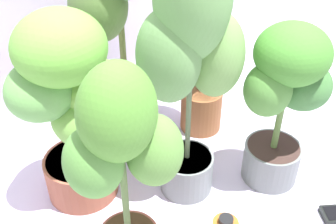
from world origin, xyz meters
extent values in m
plane|color=silver|center=(0.00, 0.00, 0.00)|extent=(8.00, 8.00, 0.00)
cylinder|color=#955730|center=(0.34, 0.36, 0.10)|extent=(0.19, 0.19, 0.20)
cylinder|color=#3B3025|center=(0.34, 0.36, 0.19)|extent=(0.17, 0.17, 0.02)
cylinder|color=olive|center=(0.34, 0.36, 0.56)|extent=(0.02, 0.02, 0.73)
cylinder|color=slate|center=(0.04, 0.11, 0.08)|extent=(0.20, 0.20, 0.16)
cylinder|color=#453124|center=(0.04, 0.11, 0.15)|extent=(0.19, 0.19, 0.02)
cylinder|color=#59704A|center=(0.04, 0.11, 0.51)|extent=(0.02, 0.02, 0.71)
ellipsoid|color=#639652|center=(-0.03, 0.13, 0.60)|extent=(0.27, 0.27, 0.32)
ellipsoid|color=#6C9D4F|center=(0.13, 0.09, 0.57)|extent=(0.26, 0.26, 0.30)
cylinder|color=#96523B|center=(-0.29, 0.34, 0.08)|extent=(0.27, 0.27, 0.16)
cylinder|color=#3C2D26|center=(-0.29, 0.34, 0.16)|extent=(0.25, 0.25, 0.02)
cylinder|color=olive|center=(-0.29, 0.34, 0.42)|extent=(0.02, 0.02, 0.52)
ellipsoid|color=#68B33F|center=(-0.29, 0.34, 0.62)|extent=(0.42, 0.42, 0.24)
ellipsoid|color=#64A350|center=(-0.36, 0.37, 0.49)|extent=(0.32, 0.30, 0.20)
ellipsoid|color=#74AB42|center=(-0.21, 0.32, 0.47)|extent=(0.34, 0.34, 0.17)
ellipsoid|color=#6FA945|center=(-0.28, 0.28, 0.37)|extent=(0.27, 0.29, 0.18)
cylinder|color=#59753E|center=(-0.35, -0.08, 0.46)|extent=(0.02, 0.02, 0.51)
ellipsoid|color=#4F8C31|center=(-0.35, -0.08, 0.65)|extent=(0.27, 0.26, 0.26)
ellipsoid|color=#57943F|center=(-0.42, -0.06, 0.52)|extent=(0.17, 0.17, 0.20)
ellipsoid|color=#5B923E|center=(-0.26, -0.10, 0.50)|extent=(0.21, 0.21, 0.21)
cylinder|color=black|center=(0.07, 0.57, 0.11)|extent=(0.26, 0.26, 0.22)
cylinder|color=#402F1B|center=(0.07, 0.57, 0.21)|extent=(0.24, 0.24, 0.02)
cylinder|color=olive|center=(0.07, 0.57, 0.54)|extent=(0.03, 0.03, 0.64)
ellipsoid|color=#5A783D|center=(-0.01, 0.59, 0.61)|extent=(0.27, 0.27, 0.29)
cylinder|color=slate|center=(0.34, -0.05, 0.08)|extent=(0.22, 0.22, 0.16)
cylinder|color=#3B2924|center=(0.34, -0.05, 0.15)|extent=(0.20, 0.20, 0.02)
cylinder|color=#5C823F|center=(0.34, -0.05, 0.39)|extent=(0.02, 0.02, 0.46)
ellipsoid|color=#43852F|center=(0.34, -0.05, 0.56)|extent=(0.34, 0.34, 0.21)
ellipsoid|color=#4E8839|center=(0.27, -0.04, 0.44)|extent=(0.24, 0.24, 0.20)
ellipsoid|color=#3F7539|center=(0.41, -0.08, 0.42)|extent=(0.27, 0.27, 0.18)
cube|color=black|center=(0.36, -0.34, 0.01)|extent=(0.11, 0.11, 0.02)
cube|color=black|center=(0.36, -0.34, 0.02)|extent=(0.09, 0.09, 0.00)
cylinder|color=black|center=(-0.11, -0.24, 0.23)|extent=(0.04, 0.04, 0.02)
camera|label=1|loc=(-0.72, -0.75, 1.20)|focal=43.64mm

